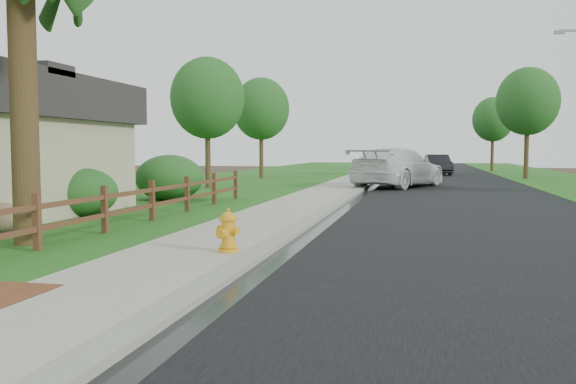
% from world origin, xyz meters
% --- Properties ---
extents(ground, '(120.00, 120.00, 0.00)m').
position_xyz_m(ground, '(0.00, 0.00, 0.00)').
color(ground, '#392B1F').
extents(road, '(8.00, 90.00, 0.02)m').
position_xyz_m(road, '(4.60, 35.00, 0.01)').
color(road, black).
rests_on(road, ground).
extents(curb, '(0.40, 90.00, 0.12)m').
position_xyz_m(curb, '(0.40, 35.00, 0.06)').
color(curb, gray).
rests_on(curb, ground).
extents(wet_gutter, '(0.50, 90.00, 0.00)m').
position_xyz_m(wet_gutter, '(0.75, 35.00, 0.02)').
color(wet_gutter, black).
rests_on(wet_gutter, road).
extents(sidewalk, '(2.20, 90.00, 0.10)m').
position_xyz_m(sidewalk, '(-0.90, 35.00, 0.05)').
color(sidewalk, gray).
rests_on(sidewalk, ground).
extents(grass_strip, '(1.60, 90.00, 0.06)m').
position_xyz_m(grass_strip, '(-2.80, 35.00, 0.03)').
color(grass_strip, '#1C5317').
rests_on(grass_strip, ground).
extents(lawn_near, '(9.00, 90.00, 0.04)m').
position_xyz_m(lawn_near, '(-8.00, 35.00, 0.02)').
color(lawn_near, '#1C5317').
rests_on(lawn_near, ground).
extents(verge_far, '(6.00, 90.00, 0.04)m').
position_xyz_m(verge_far, '(11.50, 35.00, 0.02)').
color(verge_far, '#1C5317').
rests_on(verge_far, ground).
extents(ranch_fence, '(0.12, 16.92, 1.10)m').
position_xyz_m(ranch_fence, '(-3.60, 6.40, 0.62)').
color(ranch_fence, '#462E17').
rests_on(ranch_fence, ground).
extents(fire_hydrant, '(0.50, 0.41, 0.77)m').
position_xyz_m(fire_hydrant, '(-0.10, 3.17, 0.45)').
color(fire_hydrant, orange).
rests_on(fire_hydrant, sidewalk).
extents(white_suv, '(5.03, 7.16, 1.92)m').
position_xyz_m(white_suv, '(2.00, 23.93, 0.98)').
color(white_suv, white).
rests_on(white_suv, road).
extents(dark_car_mid, '(1.72, 4.05, 1.36)m').
position_xyz_m(dark_car_mid, '(2.66, 33.98, 0.70)').
color(dark_car_mid, black).
rests_on(dark_car_mid, road).
extents(dark_car_far, '(2.17, 4.72, 1.50)m').
position_xyz_m(dark_car_far, '(4.30, 39.73, 0.77)').
color(dark_car_far, black).
rests_on(dark_car_far, road).
extents(shrub_c, '(2.45, 2.45, 1.37)m').
position_xyz_m(shrub_c, '(-6.08, 8.48, 0.68)').
color(shrub_c, '#20491A').
rests_on(shrub_c, ground).
extents(shrub_d, '(2.93, 2.93, 1.70)m').
position_xyz_m(shrub_d, '(-5.89, 14.00, 0.85)').
color(shrub_d, '#20491A').
rests_on(shrub_d, ground).
extents(tree_near_left, '(3.56, 3.56, 6.31)m').
position_xyz_m(tree_near_left, '(-6.94, 21.02, 4.34)').
color(tree_near_left, '#372416').
rests_on(tree_near_left, ground).
extents(tree_mid_left, '(3.64, 3.64, 6.51)m').
position_xyz_m(tree_mid_left, '(-7.00, 31.25, 4.49)').
color(tree_mid_left, '#372416').
rests_on(tree_mid_left, ground).
extents(tree_mid_right, '(3.90, 3.90, 7.08)m').
position_xyz_m(tree_mid_right, '(9.64, 34.20, 4.91)').
color(tree_mid_right, '#372416').
rests_on(tree_mid_right, ground).
extents(tree_far_right, '(3.44, 3.44, 6.34)m').
position_xyz_m(tree_far_right, '(9.00, 47.66, 4.43)').
color(tree_far_right, '#372416').
rests_on(tree_far_right, ground).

